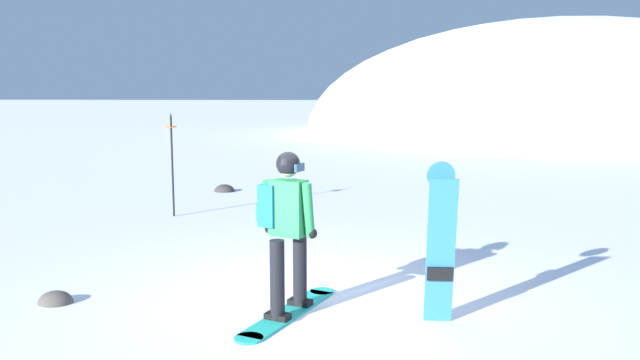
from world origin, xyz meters
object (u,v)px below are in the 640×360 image
(spare_snowboard, at_px, (441,244))
(rock_mid, at_px, (56,303))
(piste_marker_near, at_px, (172,158))
(rock_dark, at_px, (225,191))
(snowboarder_main, at_px, (286,228))

(spare_snowboard, distance_m, rock_mid, 4.25)
(piste_marker_near, height_order, rock_dark, piste_marker_near)
(piste_marker_near, bearing_deg, rock_mid, -88.80)
(piste_marker_near, relative_size, rock_mid, 5.02)
(spare_snowboard, bearing_deg, piste_marker_near, 128.89)
(snowboarder_main, height_order, rock_dark, snowboarder_main)
(snowboarder_main, relative_size, rock_mid, 4.47)
(spare_snowboard, relative_size, rock_dark, 3.43)
(snowboarder_main, relative_size, piste_marker_near, 0.89)
(piste_marker_near, bearing_deg, rock_dark, 83.56)
(spare_snowboard, xyz_separation_m, rock_dark, (-3.92, 8.21, -0.83))
(spare_snowboard, bearing_deg, rock_mid, 174.55)
(spare_snowboard, distance_m, piste_marker_near, 6.78)
(rock_dark, relative_size, rock_mid, 1.25)
(piste_marker_near, xyz_separation_m, rock_mid, (0.10, -4.88, -1.10))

